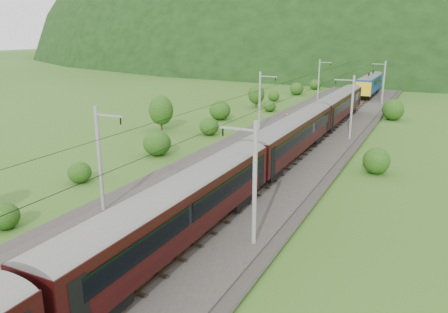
% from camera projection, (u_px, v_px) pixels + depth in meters
% --- Properties ---
extents(ground, '(600.00, 600.00, 0.00)m').
position_uv_depth(ground, '(172.00, 229.00, 30.84)').
color(ground, '#385B1C').
rests_on(ground, ground).
extents(railbed, '(14.00, 220.00, 0.30)m').
position_uv_depth(railbed, '(232.00, 184.00, 39.43)').
color(railbed, '#38332D').
rests_on(railbed, ground).
extents(track_left, '(2.40, 220.00, 0.27)m').
position_uv_depth(track_left, '(209.00, 178.00, 40.39)').
color(track_left, brown).
rests_on(track_left, railbed).
extents(track_right, '(2.40, 220.00, 0.27)m').
position_uv_depth(track_right, '(257.00, 186.00, 38.35)').
color(track_right, brown).
rests_on(track_right, railbed).
extents(catenary_left, '(2.54, 192.28, 8.00)m').
position_uv_depth(catenary_left, '(260.00, 100.00, 59.83)').
color(catenary_left, gray).
rests_on(catenary_left, railbed).
extents(catenary_right, '(2.54, 192.28, 8.00)m').
position_uv_depth(catenary_right, '(351.00, 106.00, 54.63)').
color(catenary_right, gray).
rests_on(catenary_right, railbed).
extents(overhead_wires, '(4.83, 198.00, 0.03)m').
position_uv_depth(overhead_wires, '(233.00, 108.00, 37.53)').
color(overhead_wires, black).
rests_on(overhead_wires, ground).
extents(mountain_main, '(504.00, 360.00, 244.00)m').
position_uv_depth(mountain_main, '(414.00, 56.00, 255.25)').
color(mountain_main, black).
rests_on(mountain_main, ground).
extents(mountain_ridge, '(336.00, 280.00, 132.00)m').
position_uv_depth(mountain_ridge, '(251.00, 51.00, 340.75)').
color(mountain_ridge, black).
rests_on(mountain_ridge, ground).
extents(train, '(2.99, 119.48, 5.21)m').
position_uv_depth(train, '(293.00, 129.00, 46.08)').
color(train, black).
rests_on(train, ground).
extents(hazard_post_near, '(0.15, 0.15, 1.39)m').
position_uv_depth(hazard_post_near, '(305.00, 127.00, 59.32)').
color(hazard_post_near, red).
rests_on(hazard_post_near, railbed).
extents(hazard_post_far, '(0.14, 0.14, 1.31)m').
position_uv_depth(hazard_post_far, '(303.00, 129.00, 58.12)').
color(hazard_post_far, red).
rests_on(hazard_post_far, railbed).
extents(signal, '(0.22, 0.22, 1.97)m').
position_uv_depth(signal, '(287.00, 119.00, 62.27)').
color(signal, black).
rests_on(signal, railbed).
extents(vegetation_left, '(11.88, 145.20, 4.93)m').
position_uv_depth(vegetation_left, '(65.00, 164.00, 39.49)').
color(vegetation_left, '#154512').
rests_on(vegetation_left, ground).
extents(vegetation_right, '(5.73, 94.24, 3.01)m').
position_uv_depth(vegetation_right, '(340.00, 228.00, 27.61)').
color(vegetation_right, '#154512').
rests_on(vegetation_right, ground).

